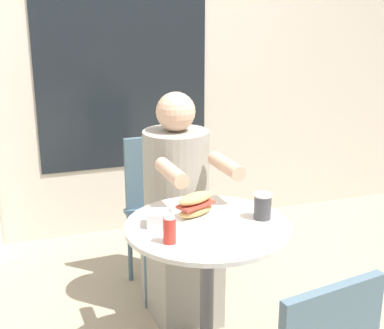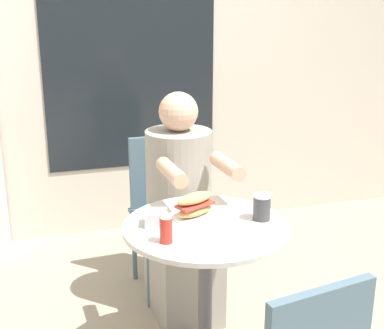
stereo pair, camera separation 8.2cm
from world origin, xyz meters
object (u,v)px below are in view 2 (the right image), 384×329
at_px(diner_chair, 164,198).
at_px(sandwich_on_plate, 195,207).
at_px(cafe_table, 205,267).
at_px(seated_diner, 181,222).
at_px(condiment_bottle, 166,227).
at_px(drink_cup, 262,207).

height_order(diner_chair, sandwich_on_plate, diner_chair).
distance_m(cafe_table, seated_diner, 0.53).
height_order(cafe_table, condiment_bottle, condiment_bottle).
distance_m(seated_diner, condiment_bottle, 0.74).
bearing_deg(drink_cup, condiment_bottle, -167.08).
height_order(cafe_table, sandwich_on_plate, sandwich_on_plate).
bearing_deg(sandwich_on_plate, cafe_table, -76.35).
bearing_deg(cafe_table, drink_cup, -3.91).
distance_m(diner_chair, drink_cup, 0.95).
bearing_deg(drink_cup, diner_chair, 103.03).
distance_m(sandwich_on_plate, condiment_bottle, 0.27).
xyz_separation_m(seated_diner, sandwich_on_plate, (-0.06, -0.44, 0.26)).
height_order(cafe_table, drink_cup, drink_cup).
bearing_deg(seated_diner, condiment_bottle, 66.57).
height_order(seated_diner, drink_cup, seated_diner).
bearing_deg(cafe_table, condiment_bottle, -149.28).
bearing_deg(drink_cup, cafe_table, 176.09).
xyz_separation_m(sandwich_on_plate, drink_cup, (0.26, -0.10, 0.01)).
xyz_separation_m(cafe_table, drink_cup, (0.24, -0.02, 0.25)).
xyz_separation_m(sandwich_on_plate, condiment_bottle, (-0.18, -0.20, 0.01)).
bearing_deg(condiment_bottle, seated_diner, 69.64).
xyz_separation_m(diner_chair, drink_cup, (0.21, -0.89, 0.26)).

